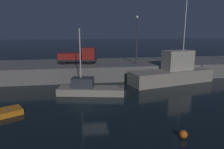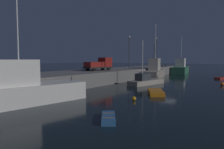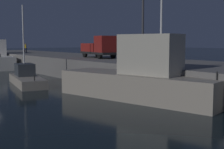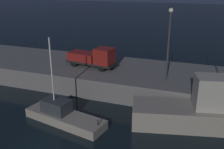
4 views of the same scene
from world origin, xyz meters
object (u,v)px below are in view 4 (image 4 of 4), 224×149
Objects in this scene: fishing_boat_white at (208,111)px; utility_truck at (93,58)px; fishing_boat_blue at (63,115)px; lamp_post_west at (169,39)px.

fishing_boat_white reaches higher than utility_truck.
fishing_boat_blue is at bearing -163.19° from fishing_boat_white.
fishing_boat_blue is 9.63m from utility_truck.
fishing_boat_blue is at bearing -135.29° from lamp_post_west.
lamp_post_west is at bearing -9.44° from utility_truck.
fishing_boat_white is at bearing -22.79° from utility_truck.
fishing_boat_blue is 0.62× the size of fishing_boat_white.
lamp_post_west reaches higher than fishing_boat_blue.
lamp_post_west is (7.78, 7.70, 5.84)m from fishing_boat_blue.
fishing_boat_blue is 12.64m from fishing_boat_white.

